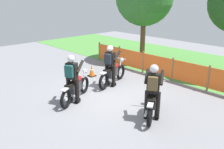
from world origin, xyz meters
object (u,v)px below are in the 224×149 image
at_px(rider_lead, 72,76).
at_px(traffic_cone, 92,71).
at_px(motorcycle_lead, 76,87).
at_px(rider_trailing, 110,63).
at_px(motorcycle_trailing, 113,73).
at_px(rider_third, 153,89).
at_px(motorcycle_third, 153,101).

distance_m(rider_lead, traffic_cone, 2.93).
height_order(motorcycle_lead, rider_trailing, rider_trailing).
relative_size(rider_lead, traffic_cone, 3.19).
relative_size(motorcycle_lead, traffic_cone, 3.51).
relative_size(motorcycle_lead, rider_lead, 1.10).
bearing_deg(motorcycle_trailing, rider_third, -128.83).
bearing_deg(motorcycle_lead, rider_third, -99.16).
distance_m(motorcycle_third, rider_trailing, 2.90).
height_order(motorcycle_lead, traffic_cone, motorcycle_lead).
bearing_deg(motorcycle_third, rider_third, -179.49).
xyz_separation_m(motorcycle_lead, motorcycle_third, (2.58, 1.07, 0.00)).
xyz_separation_m(motorcycle_lead, rider_trailing, (-0.18, 1.84, 0.48)).
height_order(rider_lead, traffic_cone, rider_lead).
bearing_deg(motorcycle_lead, rider_lead, -179.49).
xyz_separation_m(motorcycle_third, traffic_cone, (-4.23, 0.98, -0.21)).
relative_size(motorcycle_third, rider_lead, 1.08).
xyz_separation_m(rider_lead, rider_third, (2.59, 1.07, 0.00)).
distance_m(motorcycle_lead, rider_third, 2.87).
height_order(rider_trailing, rider_third, same).
bearing_deg(rider_lead, motorcycle_lead, 0.51).
height_order(rider_trailing, traffic_cone, rider_trailing).
xyz_separation_m(motorcycle_trailing, motorcycle_third, (2.83, -0.99, -0.01)).
distance_m(rider_trailing, rider_third, 3.03).
bearing_deg(rider_trailing, motorcycle_lead, 168.63).
height_order(motorcycle_third, traffic_cone, motorcycle_third).
relative_size(motorcycle_trailing, rider_third, 1.21).
xyz_separation_m(rider_lead, rider_trailing, (-0.28, 2.03, 0.00)).
bearing_deg(rider_third, rider_lead, 81.94).
distance_m(motorcycle_trailing, rider_lead, 2.32).
xyz_separation_m(motorcycle_trailing, traffic_cone, (-1.40, -0.01, -0.22)).
relative_size(motorcycle_lead, rider_third, 1.10).
bearing_deg(motorcycle_lead, traffic_cone, 11.68).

